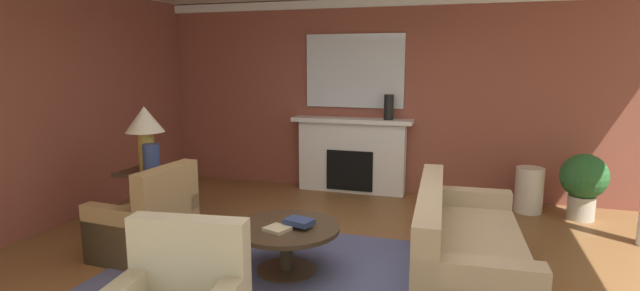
# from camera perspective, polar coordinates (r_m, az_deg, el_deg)

# --- Properties ---
(ground_plane) EXTENTS (9.19, 9.19, 0.00)m
(ground_plane) POSITION_cam_1_polar(r_m,az_deg,el_deg) (4.73, 2.16, -14.40)
(ground_plane) COLOR brown
(wall_fireplace) EXTENTS (7.67, 0.12, 2.87)m
(wall_fireplace) POSITION_cam_1_polar(r_m,az_deg,el_deg) (7.20, 8.36, 5.74)
(wall_fireplace) COLOR brown
(wall_fireplace) RESTS_ON ground_plane
(wall_window) EXTENTS (0.12, 6.34, 2.87)m
(wall_window) POSITION_cam_1_polar(r_m,az_deg,el_deg) (6.50, -29.25, 4.13)
(wall_window) COLOR brown
(wall_window) RESTS_ON ground_plane
(crown_moulding) EXTENTS (7.67, 0.08, 0.12)m
(crown_moulding) POSITION_cam_1_polar(r_m,az_deg,el_deg) (7.15, 8.54, 16.57)
(crown_moulding) COLOR white
(area_rug) EXTENTS (3.28, 2.21, 0.01)m
(area_rug) POSITION_cam_1_polar(r_m,az_deg,el_deg) (4.67, -4.00, -14.69)
(area_rug) COLOR #4C517A
(area_rug) RESTS_ON ground_plane
(fireplace) EXTENTS (1.80, 0.35, 1.12)m
(fireplace) POSITION_cam_1_polar(r_m,az_deg,el_deg) (7.22, 3.79, -1.37)
(fireplace) COLOR white
(fireplace) RESTS_ON ground_plane
(mantel_mirror) EXTENTS (1.48, 0.04, 1.08)m
(mantel_mirror) POSITION_cam_1_polar(r_m,az_deg,el_deg) (7.19, 4.14, 8.85)
(mantel_mirror) COLOR silver
(sofa) EXTENTS (1.00, 2.14, 0.85)m
(sofa) POSITION_cam_1_polar(r_m,az_deg,el_deg) (4.51, 16.73, -12.02)
(sofa) COLOR tan
(sofa) RESTS_ON ground_plane
(armchair_near_window) EXTENTS (0.86, 0.86, 0.95)m
(armchair_near_window) POSITION_cam_1_polar(r_m,az_deg,el_deg) (5.20, -19.96, -9.10)
(armchair_near_window) COLOR #9E7A4C
(armchair_near_window) RESTS_ON ground_plane
(coffee_table) EXTENTS (1.00, 1.00, 0.45)m
(coffee_table) POSITION_cam_1_polar(r_m,az_deg,el_deg) (4.54, -4.05, -10.91)
(coffee_table) COLOR #3D2D1E
(coffee_table) RESTS_ON ground_plane
(side_table) EXTENTS (0.56, 0.56, 0.70)m
(side_table) POSITION_cam_1_polar(r_m,az_deg,el_deg) (6.02, -19.68, -5.55)
(side_table) COLOR #3D2D1E
(side_table) RESTS_ON ground_plane
(table_lamp) EXTENTS (0.44, 0.44, 0.75)m
(table_lamp) POSITION_cam_1_polar(r_m,az_deg,el_deg) (5.87, -20.15, 2.24)
(table_lamp) COLOR #B28E38
(table_lamp) RESTS_ON side_table
(vase_mantel_right) EXTENTS (0.14, 0.14, 0.36)m
(vase_mantel_right) POSITION_cam_1_polar(r_m,az_deg,el_deg) (6.95, 8.20, 4.53)
(vase_mantel_right) COLOR black
(vase_mantel_right) RESTS_ON fireplace
(vase_on_side_table) EXTENTS (0.19, 0.19, 0.34)m
(vase_on_side_table) POSITION_cam_1_polar(r_m,az_deg,el_deg) (5.74, -19.47, -1.49)
(vase_on_side_table) COLOR navy
(vase_on_side_table) RESTS_ON side_table
(vase_tall_corner) EXTENTS (0.35, 0.35, 0.60)m
(vase_tall_corner) POSITION_cam_1_polar(r_m,az_deg,el_deg) (6.84, 23.65, -4.88)
(vase_tall_corner) COLOR beige
(vase_tall_corner) RESTS_ON ground_plane
(book_red_cover) EXTENTS (0.26, 0.25, 0.03)m
(book_red_cover) POSITION_cam_1_polar(r_m,az_deg,el_deg) (4.39, -5.13, -9.88)
(book_red_cover) COLOR tan
(book_red_cover) RESTS_ON coffee_table
(book_art_folio) EXTENTS (0.29, 0.23, 0.05)m
(book_art_folio) POSITION_cam_1_polar(r_m,az_deg,el_deg) (4.43, -2.51, -9.06)
(book_art_folio) COLOR navy
(book_art_folio) RESTS_ON coffee_table
(potted_plant) EXTENTS (0.56, 0.56, 0.83)m
(potted_plant) POSITION_cam_1_polar(r_m,az_deg,el_deg) (6.78, 28.92, -3.72)
(potted_plant) COLOR #BCB29E
(potted_plant) RESTS_ON ground_plane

